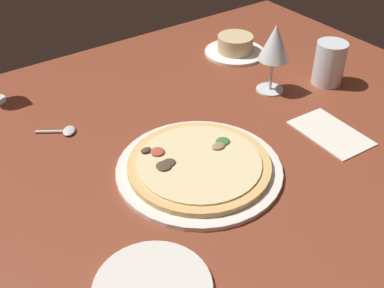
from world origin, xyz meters
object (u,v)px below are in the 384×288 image
Objects in this scene: pizza_main at (199,166)px; water_glass at (329,65)px; ramekin_on_saucer at (235,46)px; wine_glass_near at (275,44)px; side_plate at (153,288)px; spoon at (65,131)px; paper_menu at (331,133)px.

water_glass reaches higher than pizza_main.
wine_glass_near reaches higher than ramekin_on_saucer.
ramekin_on_saucer is 0.94× the size of side_plate.
wine_glass_near reaches higher than water_glass.
wine_glass_near is 2.04× the size of spoon.
side_plate is 2.15× the size of spoon.
paper_menu is at bearing -35.79° from spoon.
ramekin_on_saucer reaches higher than pizza_main.
pizza_main is 30.05cm from side_plate.
water_glass reaches higher than paper_menu.
spoon is (-48.90, 35.25, 0.31)cm from paper_menu.
water_glass is 0.64× the size of paper_menu.
spoon is at bearing 165.93° from wine_glass_near.
ramekin_on_saucer is (40.57, 37.76, 1.06)cm from pizza_main.
spoon is (-16.75, 28.67, -0.72)cm from pizza_main.
wine_glass_near is 1.58× the size of water_glass.
side_plate is 56.60cm from paper_menu.
paper_menu is 2.00× the size of spoon.
wine_glass_near is 0.95× the size of side_plate.
water_glass is at bearing 22.19° from side_plate.
ramekin_on_saucer is 1.00× the size of paper_menu.
ramekin_on_saucer is 29.06cm from water_glass.
spoon is (6.26, 47.98, 0.01)cm from side_plate.
wine_glass_near reaches higher than paper_menu.
wine_glass_near is at bearing 87.12° from paper_menu.
paper_menu is at bearing -95.42° from wine_glass_near.
wine_glass_near is 25.88cm from paper_menu.
ramekin_on_saucer is at bearing 9.01° from spoon.
pizza_main reaches higher than side_plate.
water_glass is 0.60× the size of side_plate.
paper_menu is at bearing -135.57° from water_glass.
spoon is at bearing -170.99° from ramekin_on_saucer.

